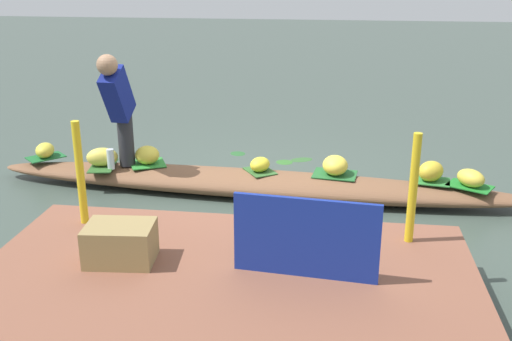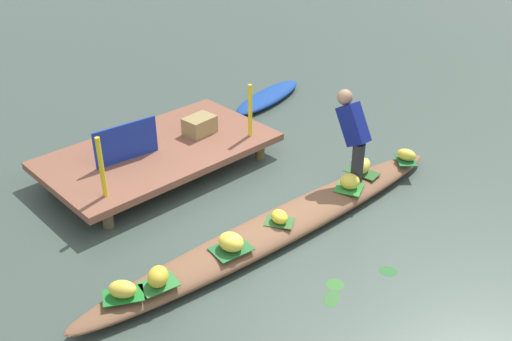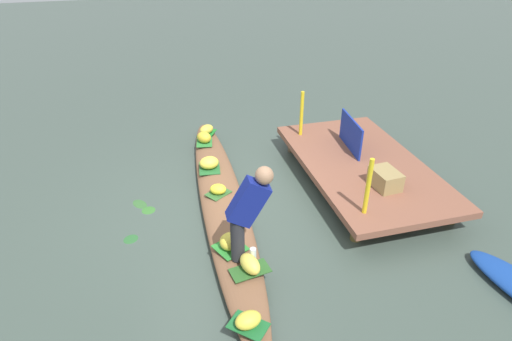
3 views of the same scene
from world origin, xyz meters
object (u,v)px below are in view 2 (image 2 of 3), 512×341
object	(u,v)px
banana_bunch_0	(158,277)
banana_bunch_6	(122,289)
market_banner	(126,142)
banana_bunch_3	(406,155)
banana_bunch_1	(350,181)
banana_bunch_4	(231,242)
vendor_person	(353,131)
produce_crate	(200,125)
water_bottle	(353,167)
banana_bunch_2	(362,166)
vendor_boat	(280,226)
moored_boat	(268,97)
banana_bunch_5	(279,217)

from	to	relation	value
banana_bunch_0	banana_bunch_6	size ratio (longest dim) A/B	0.93
banana_bunch_0	market_banner	bearing A→B (deg)	64.26
banana_bunch_0	banana_bunch_3	distance (m)	4.04
market_banner	banana_bunch_1	bearing A→B (deg)	-47.76
banana_bunch_4	vendor_person	xyz separation A→B (m)	(2.16, 0.09, 0.58)
vendor_person	produce_crate	bearing A→B (deg)	109.57
banana_bunch_4	market_banner	xyz separation A→B (m)	(0.17, 2.32, 0.29)
banana_bunch_3	banana_bunch_4	world-z (taller)	banana_bunch_4
banana_bunch_1	water_bottle	xyz separation A→B (m)	(0.32, 0.20, 0.00)
banana_bunch_2	banana_bunch_3	distance (m)	0.76
water_bottle	market_banner	xyz separation A→B (m)	(-2.10, 2.19, 0.29)
vendor_boat	produce_crate	bearing A→B (deg)	79.02
banana_bunch_1	market_banner	distance (m)	3.00
banana_bunch_1	vendor_person	distance (m)	0.64
produce_crate	moored_boat	bearing A→B (deg)	19.58
banana_bunch_2	water_bottle	xyz separation A→B (m)	(-0.12, 0.07, 0.00)
banana_bunch_2	vendor_boat	bearing A→B (deg)	-179.60
water_bottle	banana_bunch_3	bearing A→B (deg)	-17.64
moored_boat	banana_bunch_0	size ratio (longest dim) A/B	7.04
banana_bunch_5	banana_bunch_6	world-z (taller)	banana_bunch_6
vendor_boat	banana_bunch_6	world-z (taller)	banana_bunch_6
vendor_boat	banana_bunch_1	xyz separation A→B (m)	(1.13, -0.12, 0.21)
vendor_boat	banana_bunch_2	world-z (taller)	banana_bunch_2
produce_crate	banana_bunch_6	bearing A→B (deg)	-141.41
produce_crate	banana_bunch_4	bearing A→B (deg)	-121.23
banana_bunch_0	banana_bunch_5	distance (m)	1.67
banana_bunch_5	vendor_boat	bearing A→B (deg)	33.44
banana_bunch_0	water_bottle	bearing A→B (deg)	1.06
produce_crate	banana_bunch_3	bearing A→B (deg)	-54.38
banana_bunch_5	water_bottle	size ratio (longest dim) A/B	1.12
vendor_boat	banana_bunch_5	xyz separation A→B (m)	(-0.07, -0.05, 0.19)
vendor_boat	banana_bunch_6	bearing A→B (deg)	179.89
moored_boat	banana_bunch_1	xyz separation A→B (m)	(-1.58, -3.12, 0.24)
vendor_boat	banana_bunch_3	size ratio (longest dim) A/B	20.43
banana_bunch_2	produce_crate	world-z (taller)	produce_crate
moored_boat	banana_bunch_0	bearing A→B (deg)	-159.16
vendor_boat	banana_bunch_3	world-z (taller)	banana_bunch_3
banana_bunch_2	banana_bunch_4	bearing A→B (deg)	-178.60
banana_bunch_6	vendor_person	distance (m)	3.48
banana_bunch_5	vendor_person	world-z (taller)	vendor_person
banana_bunch_3	water_bottle	distance (m)	0.89
vendor_boat	moored_boat	world-z (taller)	vendor_boat
banana_bunch_0	banana_bunch_5	bearing A→B (deg)	-2.15
vendor_boat	banana_bunch_6	distance (m)	2.10
moored_boat	vendor_person	size ratio (longest dim) A/B	1.56
banana_bunch_5	water_bottle	world-z (taller)	water_bottle
banana_bunch_1	banana_bunch_5	world-z (taller)	banana_bunch_1
banana_bunch_2	produce_crate	xyz separation A→B (m)	(-1.01, 2.22, 0.16)
water_bottle	vendor_person	bearing A→B (deg)	-165.36
banana_bunch_6	vendor_boat	bearing A→B (deg)	-3.24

